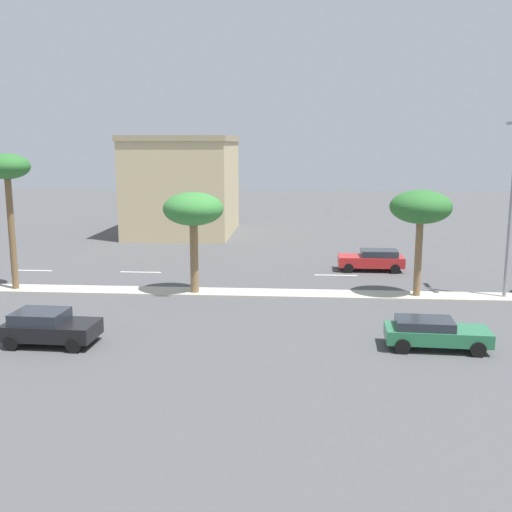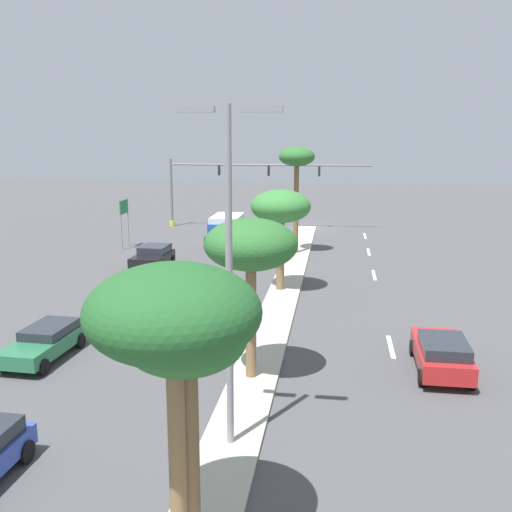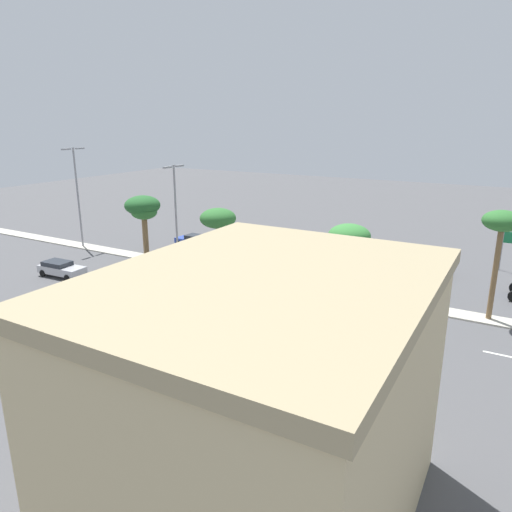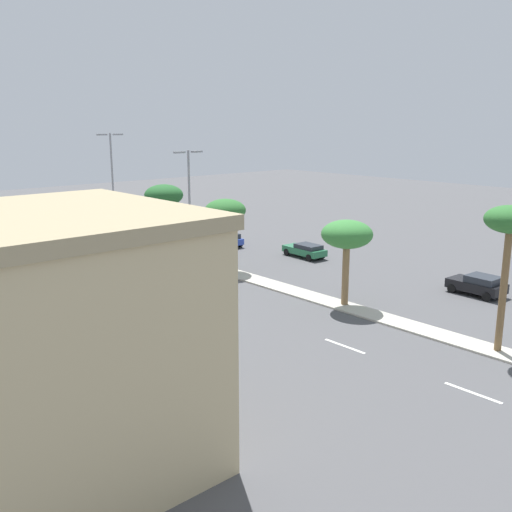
{
  "view_description": "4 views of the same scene",
  "coord_description": "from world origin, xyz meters",
  "px_view_note": "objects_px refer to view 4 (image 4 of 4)",
  "views": [
    {
      "loc": [
        33.21,
        29.35,
        8.52
      ],
      "look_at": [
        -2.41,
        26.75,
        1.78
      ],
      "focal_mm": 41.73,
      "sensor_mm": 36.0,
      "label": 1
    },
    {
      "loc": [
        -2.95,
        56.66,
        9.09
      ],
      "look_at": [
        0.97,
        28.48,
        3.11
      ],
      "focal_mm": 41.8,
      "sensor_mm": 36.0,
      "label": 2
    },
    {
      "loc": [
        -35.43,
        11.68,
        13.78
      ],
      "look_at": [
        -2.73,
        30.33,
        2.99
      ],
      "focal_mm": 33.1,
      "sensor_mm": 36.0,
      "label": 3
    },
    {
      "loc": [
        -28.89,
        -0.28,
        12.08
      ],
      "look_at": [
        -2.93,
        28.84,
        3.01
      ],
      "focal_mm": 40.26,
      "sensor_mm": 36.0,
      "label": 4
    }
  ],
  "objects_px": {
    "palm_tree_outboard": "(164,196)",
    "sedan_red_near": "(164,281)",
    "palm_tree_trailing": "(225,211)",
    "sedan_green_front": "(305,250)",
    "sedan_blue_center": "(226,239)",
    "street_lamp_outboard": "(189,197)",
    "street_lamp_leading": "(112,178)",
    "palm_tree_right": "(510,226)",
    "sedan_silver_trailing": "(68,254)",
    "palm_tree_center": "(165,205)",
    "palm_tree_leading": "(347,236)",
    "sedan_black_left": "(478,284)",
    "commercial_building": "(7,356)"
  },
  "relations": [
    {
      "from": "palm_tree_outboard",
      "to": "sedan_red_near",
      "type": "height_order",
      "value": "palm_tree_outboard"
    },
    {
      "from": "palm_tree_trailing",
      "to": "sedan_green_front",
      "type": "xyz_separation_m",
      "value": [
        8.61,
        -0.92,
        -4.34
      ]
    },
    {
      "from": "sedan_red_near",
      "to": "sedan_blue_center",
      "type": "bearing_deg",
      "value": 35.03
    },
    {
      "from": "street_lamp_outboard",
      "to": "street_lamp_leading",
      "type": "distance_m",
      "value": 13.65
    },
    {
      "from": "street_lamp_outboard",
      "to": "palm_tree_right",
      "type": "bearing_deg",
      "value": -89.68
    },
    {
      "from": "palm_tree_trailing",
      "to": "street_lamp_leading",
      "type": "distance_m",
      "value": 18.55
    },
    {
      "from": "palm_tree_right",
      "to": "street_lamp_outboard",
      "type": "xyz_separation_m",
      "value": [
        -0.16,
        28.19,
        -1.14
      ]
    },
    {
      "from": "palm_tree_outboard",
      "to": "sedan_silver_trailing",
      "type": "relative_size",
      "value": 1.39
    },
    {
      "from": "palm_tree_trailing",
      "to": "street_lamp_outboard",
      "type": "xyz_separation_m",
      "value": [
        -0.11,
        4.87,
        0.76
      ]
    },
    {
      "from": "palm_tree_center",
      "to": "sedan_red_near",
      "type": "relative_size",
      "value": 1.23
    },
    {
      "from": "palm_tree_leading",
      "to": "street_lamp_leading",
      "type": "height_order",
      "value": "street_lamp_leading"
    },
    {
      "from": "palm_tree_leading",
      "to": "sedan_red_near",
      "type": "distance_m",
      "value": 13.79
    },
    {
      "from": "street_lamp_outboard",
      "to": "sedan_blue_center",
      "type": "xyz_separation_m",
      "value": [
        6.36,
        2.9,
        -5.07
      ]
    },
    {
      "from": "sedan_black_left",
      "to": "palm_tree_leading",
      "type": "bearing_deg",
      "value": 152.45
    },
    {
      "from": "palm_tree_trailing",
      "to": "commercial_building",
      "type": "bearing_deg",
      "value": -142.82
    },
    {
      "from": "palm_tree_trailing",
      "to": "palm_tree_center",
      "type": "relative_size",
      "value": 1.09
    },
    {
      "from": "sedan_green_front",
      "to": "sedan_silver_trailing",
      "type": "relative_size",
      "value": 0.96
    },
    {
      "from": "palm_tree_trailing",
      "to": "palm_tree_center",
      "type": "height_order",
      "value": "palm_tree_trailing"
    },
    {
      "from": "palm_tree_leading",
      "to": "sedan_blue_center",
      "type": "distance_m",
      "value": 21.65
    },
    {
      "from": "palm_tree_center",
      "to": "sedan_green_front",
      "type": "distance_m",
      "value": 13.75
    },
    {
      "from": "palm_tree_right",
      "to": "sedan_green_front",
      "type": "relative_size",
      "value": 1.8
    },
    {
      "from": "palm_tree_center",
      "to": "sedan_green_front",
      "type": "relative_size",
      "value": 1.24
    },
    {
      "from": "street_lamp_leading",
      "to": "sedan_red_near",
      "type": "bearing_deg",
      "value": -108.96
    },
    {
      "from": "palm_tree_leading",
      "to": "sedan_green_front",
      "type": "bearing_deg",
      "value": 54.12
    },
    {
      "from": "palm_tree_leading",
      "to": "street_lamp_leading",
      "type": "xyz_separation_m",
      "value": [
        -0.38,
        31.1,
        1.63
      ]
    },
    {
      "from": "palm_tree_outboard",
      "to": "commercial_building",
      "type": "bearing_deg",
      "value": -130.96
    },
    {
      "from": "commercial_building",
      "to": "palm_tree_outboard",
      "type": "bearing_deg",
      "value": 49.04
    },
    {
      "from": "palm_tree_trailing",
      "to": "palm_tree_leading",
      "type": "bearing_deg",
      "value": -89.27
    },
    {
      "from": "commercial_building",
      "to": "street_lamp_leading",
      "type": "height_order",
      "value": "street_lamp_leading"
    },
    {
      "from": "palm_tree_leading",
      "to": "sedan_green_front",
      "type": "xyz_separation_m",
      "value": [
        8.45,
        11.69,
        -4.12
      ]
    },
    {
      "from": "palm_tree_leading",
      "to": "sedan_black_left",
      "type": "bearing_deg",
      "value": -27.55
    },
    {
      "from": "palm_tree_center",
      "to": "sedan_black_left",
      "type": "height_order",
      "value": "palm_tree_center"
    },
    {
      "from": "palm_tree_leading",
      "to": "sedan_green_front",
      "type": "height_order",
      "value": "palm_tree_leading"
    },
    {
      "from": "sedan_red_near",
      "to": "sedan_black_left",
      "type": "height_order",
      "value": "sedan_black_left"
    },
    {
      "from": "sedan_black_left",
      "to": "commercial_building",
      "type": "bearing_deg",
      "value": -179.28
    },
    {
      "from": "commercial_building",
      "to": "street_lamp_outboard",
      "type": "bearing_deg",
      "value": 44.15
    },
    {
      "from": "sedan_black_left",
      "to": "sedan_silver_trailing",
      "type": "relative_size",
      "value": 0.87
    },
    {
      "from": "palm_tree_leading",
      "to": "palm_tree_trailing",
      "type": "distance_m",
      "value": 12.61
    },
    {
      "from": "street_lamp_leading",
      "to": "commercial_building",
      "type": "bearing_deg",
      "value": -122.61
    },
    {
      "from": "palm_tree_center",
      "to": "sedan_red_near",
      "type": "height_order",
      "value": "palm_tree_center"
    },
    {
      "from": "sedan_black_left",
      "to": "sedan_silver_trailing",
      "type": "xyz_separation_m",
      "value": [
        -17.78,
        29.08,
        -0.03
      ]
    },
    {
      "from": "commercial_building",
      "to": "sedan_black_left",
      "type": "bearing_deg",
      "value": 0.72
    },
    {
      "from": "street_lamp_leading",
      "to": "sedan_green_front",
      "type": "xyz_separation_m",
      "value": [
        8.83,
        -19.41,
        -5.75
      ]
    },
    {
      "from": "palm_tree_trailing",
      "to": "sedan_red_near",
      "type": "xyz_separation_m",
      "value": [
        -7.13,
        -1.62,
        -4.26
      ]
    },
    {
      "from": "commercial_building",
      "to": "sedan_green_front",
      "type": "bearing_deg",
      "value": 27.74
    },
    {
      "from": "sedan_green_front",
      "to": "sedan_red_near",
      "type": "height_order",
      "value": "sedan_red_near"
    },
    {
      "from": "sedan_blue_center",
      "to": "palm_tree_outboard",
      "type": "bearing_deg",
      "value": 164.53
    },
    {
      "from": "sedan_green_front",
      "to": "sedan_red_near",
      "type": "bearing_deg",
      "value": -177.44
    },
    {
      "from": "sedan_blue_center",
      "to": "sedan_green_front",
      "type": "bearing_deg",
      "value": -74.79
    },
    {
      "from": "palm_tree_trailing",
      "to": "street_lamp_leading",
      "type": "relative_size",
      "value": 0.54
    }
  ]
}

